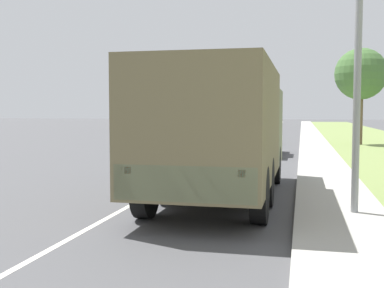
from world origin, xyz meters
The scene contains 10 objects.
ground_plane centered at (0.00, 40.00, 0.00)m, with size 180.00×180.00×0.00m, color #4C4C4F.
lane_centre_stripe centered at (0.00, 40.00, 0.00)m, with size 0.12×120.00×0.00m.
sidewalk_right centered at (4.50, 40.00, 0.06)m, with size 1.80×120.00×0.12m.
grass_strip_right centered at (8.90, 40.00, 0.01)m, with size 7.00×120.00×0.02m.
military_truck centered at (1.85, 11.77, 1.73)m, with size 2.54×7.85×3.08m.
car_nearest_ahead centered at (1.83, 23.78, 0.70)m, with size 1.80×4.68×1.56m.
car_second_ahead centered at (-2.09, 34.98, 0.65)m, with size 1.74×4.04×1.44m.
lamp_post centered at (4.53, 10.29, 4.00)m, with size 1.69×0.24×6.44m.
tree_far_right centered at (7.26, 32.25, 4.41)m, with size 3.21×3.21×6.03m.
building_distant centered at (-14.18, 70.90, 2.56)m, with size 12.90×14.00×5.06m.
Camera 1 is at (3.72, 0.46, 2.10)m, focal length 45.00 mm.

